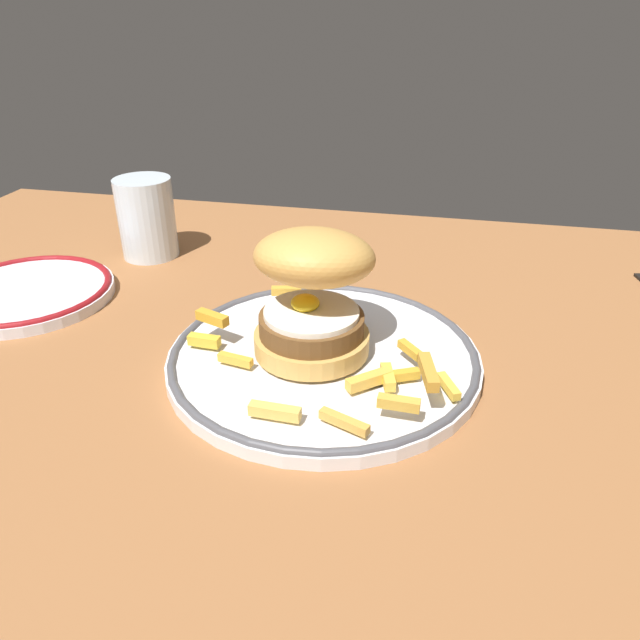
{
  "coord_description": "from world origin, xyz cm",
  "views": [
    {
      "loc": [
        9.62,
        -44.61,
        30.18
      ],
      "look_at": [
        -0.36,
        1.09,
        4.6
      ],
      "focal_mm": 33.35,
      "sensor_mm": 36.0,
      "label": 1
    }
  ],
  "objects_px": {
    "dinner_plate": "(320,356)",
    "water_glass": "(147,223)",
    "burger": "(313,288)",
    "side_plate": "(27,292)"
  },
  "relations": [
    {
      "from": "water_glass",
      "to": "side_plate",
      "type": "relative_size",
      "value": 0.54
    },
    {
      "from": "burger",
      "to": "side_plate",
      "type": "xyz_separation_m",
      "value": [
        -0.35,
        0.06,
        -0.07
      ]
    },
    {
      "from": "water_glass",
      "to": "side_plate",
      "type": "xyz_separation_m",
      "value": [
        -0.08,
        -0.15,
        -0.04
      ]
    },
    {
      "from": "side_plate",
      "to": "dinner_plate",
      "type": "bearing_deg",
      "value": -9.82
    },
    {
      "from": "dinner_plate",
      "to": "burger",
      "type": "height_order",
      "value": "burger"
    },
    {
      "from": "dinner_plate",
      "to": "water_glass",
      "type": "height_order",
      "value": "water_glass"
    },
    {
      "from": "side_plate",
      "to": "burger",
      "type": "bearing_deg",
      "value": -9.16
    },
    {
      "from": "water_glass",
      "to": "side_plate",
      "type": "distance_m",
      "value": 0.17
    },
    {
      "from": "water_glass",
      "to": "side_plate",
      "type": "bearing_deg",
      "value": -117.56
    },
    {
      "from": "burger",
      "to": "side_plate",
      "type": "relative_size",
      "value": 0.67
    }
  ]
}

